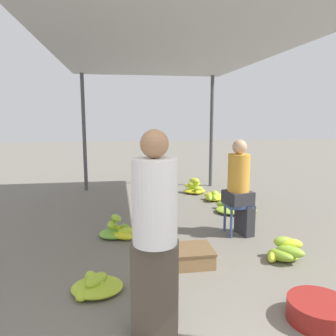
{
  "coord_description": "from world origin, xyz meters",
  "views": [
    {
      "loc": [
        -0.74,
        -1.34,
        1.67
      ],
      "look_at": [
        0.0,
        3.39,
        0.9
      ],
      "focal_mm": 35.0,
      "sensor_mm": 36.0,
      "label": 1
    }
  ],
  "objects": [
    {
      "name": "canopy_post_back_left",
      "position": [
        -1.45,
        6.1,
        1.28
      ],
      "size": [
        0.08,
        0.08,
        2.57
      ],
      "primitive_type": "cylinder",
      "color": "#4C4C51",
      "rests_on": "ground"
    },
    {
      "name": "canopy_post_back_right",
      "position": [
        1.45,
        6.1,
        1.28
      ],
      "size": [
        0.08,
        0.08,
        2.57
      ],
      "primitive_type": "cylinder",
      "color": "#4C4C51",
      "rests_on": "ground"
    },
    {
      "name": "canopy_tarp",
      "position": [
        0.0,
        3.2,
        2.59
      ],
      "size": [
        3.3,
        6.2,
        0.04
      ],
      "primitive_type": "cube",
      "color": "#B2B2B7",
      "rests_on": "canopy_post_front_left"
    },
    {
      "name": "vendor_foreground",
      "position": [
        -0.48,
        0.96,
        0.82
      ],
      "size": [
        0.4,
        0.4,
        1.57
      ],
      "color": "#4C4238",
      "rests_on": "ground"
    },
    {
      "name": "stool",
      "position": [
        0.92,
        2.92,
        0.36
      ],
      "size": [
        0.34,
        0.34,
        0.44
      ],
      "color": "#384C84",
      "rests_on": "ground"
    },
    {
      "name": "vendor_seated",
      "position": [
        0.94,
        2.91,
        0.7
      ],
      "size": [
        0.41,
        0.41,
        1.34
      ],
      "color": "#2D2D33",
      "rests_on": "ground"
    },
    {
      "name": "basin_black",
      "position": [
        0.86,
        0.89,
        0.09
      ],
      "size": [
        0.51,
        0.51,
        0.18
      ],
      "color": "maroon",
      "rests_on": "ground"
    },
    {
      "name": "banana_pile_left_0",
      "position": [
        -0.98,
        1.64,
        0.07
      ],
      "size": [
        0.49,
        0.44,
        0.18
      ],
      "color": "#8FBD33",
      "rests_on": "ground"
    },
    {
      "name": "banana_pile_left_1",
      "position": [
        -0.76,
        3.05,
        0.09
      ],
      "size": [
        0.5,
        0.51,
        0.32
      ],
      "color": "yellow",
      "rests_on": "ground"
    },
    {
      "name": "banana_pile_right_0",
      "position": [
        1.16,
        2.01,
        0.11
      ],
      "size": [
        0.51,
        0.45,
        0.26
      ],
      "color": "#96C031",
      "rests_on": "ground"
    },
    {
      "name": "banana_pile_right_1",
      "position": [
        1.25,
        3.96,
        0.06
      ],
      "size": [
        0.71,
        0.64,
        0.18
      ],
      "color": "#95C031",
      "rests_on": "ground"
    },
    {
      "name": "banana_pile_right_2",
      "position": [
        0.9,
        5.43,
        0.12
      ],
      "size": [
        0.47,
        0.52,
        0.33
      ],
      "color": "yellow",
      "rests_on": "ground"
    },
    {
      "name": "banana_pile_right_3",
      "position": [
        1.14,
        4.8,
        0.07
      ],
      "size": [
        0.45,
        0.5,
        0.19
      ],
      "color": "#CCD628",
      "rests_on": "ground"
    },
    {
      "name": "crate_near",
      "position": [
        0.08,
        2.09,
        0.1
      ],
      "size": [
        0.45,
        0.45,
        0.19
      ],
      "color": "olive",
      "rests_on": "ground"
    }
  ]
}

